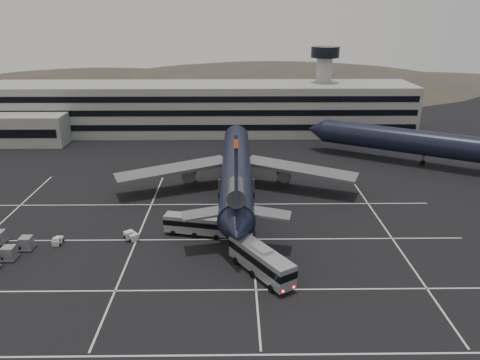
# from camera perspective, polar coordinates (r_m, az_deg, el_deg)

# --- Properties ---
(ground) EXTENTS (260.00, 260.00, 0.00)m
(ground) POSITION_cam_1_polar(r_m,az_deg,el_deg) (70.61, -8.30, -8.71)
(ground) COLOR black
(ground) RESTS_ON ground
(lane_markings) EXTENTS (90.00, 55.62, 0.01)m
(lane_markings) POSITION_cam_1_polar(r_m,az_deg,el_deg) (71.12, -7.46, -8.44)
(lane_markings) COLOR silver
(lane_markings) RESTS_ON ground
(terminal) EXTENTS (125.00, 26.00, 24.00)m
(terminal) POSITION_cam_1_polar(r_m,az_deg,el_deg) (135.70, -5.96, 8.57)
(terminal) COLOR gray
(terminal) RESTS_ON ground
(hills) EXTENTS (352.00, 180.00, 44.00)m
(hills) POSITION_cam_1_polar(r_m,az_deg,el_deg) (235.97, 1.41, 8.88)
(hills) COLOR #38332B
(hills) RESTS_ON ground
(trijet_main) EXTENTS (47.46, 57.48, 18.08)m
(trijet_main) POSITION_cam_1_polar(r_m,az_deg,el_deg) (88.71, -0.45, 1.34)
(trijet_main) COLOR black
(trijet_main) RESTS_ON ground
(trijet_far) EXTENTS (52.24, 35.64, 18.08)m
(trijet_far) POSITION_cam_1_polar(r_m,az_deg,el_deg) (114.22, 22.14, 4.23)
(trijet_far) COLOR black
(trijet_far) RESTS_ON ground
(bus_near) EXTENTS (8.72, 11.59, 4.22)m
(bus_near) POSITION_cam_1_polar(r_m,az_deg,el_deg) (63.43, 2.57, -9.66)
(bus_near) COLOR #95989D
(bus_near) RESTS_ON ground
(bus_far) EXTENTS (10.40, 4.45, 3.58)m
(bus_far) POSITION_cam_1_polar(r_m,az_deg,el_deg) (74.42, -5.37, -5.31)
(bus_far) COLOR #95989D
(bus_far) RESTS_ON ground
(tug_a) EXTENTS (1.28, 2.06, 1.29)m
(tug_a) POSITION_cam_1_polar(r_m,az_deg,el_deg) (77.02, -21.34, -6.93)
(tug_a) COLOR silver
(tug_a) RESTS_ON ground
(tug_b) EXTENTS (2.69, 2.82, 1.57)m
(tug_b) POSITION_cam_1_polar(r_m,az_deg,el_deg) (75.09, -13.07, -6.60)
(tug_b) COLOR silver
(tug_b) RESTS_ON ground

